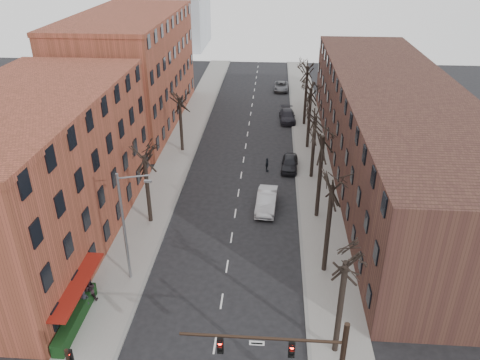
% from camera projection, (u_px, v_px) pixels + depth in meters
% --- Properties ---
extents(sidewalk_left, '(4.00, 90.00, 0.15)m').
position_uv_depth(sidewalk_left, '(181.00, 147.00, 57.87)').
color(sidewalk_left, gray).
rests_on(sidewalk_left, ground).
extents(sidewalk_right, '(4.00, 90.00, 0.15)m').
position_uv_depth(sidewalk_right, '(311.00, 151.00, 56.85)').
color(sidewalk_right, gray).
rests_on(sidewalk_right, ground).
extents(building_left_near, '(12.00, 26.00, 12.00)m').
position_uv_depth(building_left_near, '(34.00, 175.00, 37.97)').
color(building_left_near, brown).
rests_on(building_left_near, ground).
extents(building_left_far, '(12.00, 28.00, 14.00)m').
position_uv_depth(building_left_far, '(132.00, 72.00, 63.13)').
color(building_left_far, brown).
rests_on(building_left_far, ground).
extents(building_right, '(12.00, 50.00, 10.00)m').
position_uv_depth(building_right, '(393.00, 130.00, 49.63)').
color(building_right, '#462920').
rests_on(building_right, ground).
extents(awning_left, '(1.20, 7.00, 0.15)m').
position_uv_depth(awning_left, '(84.00, 314.00, 32.37)').
color(awning_left, maroon).
rests_on(awning_left, ground).
extents(hedge, '(0.80, 6.00, 1.00)m').
position_uv_depth(hedge, '(75.00, 318.00, 31.19)').
color(hedge, black).
rests_on(hedge, sidewalk_left).
extents(tree_right_a, '(5.20, 5.20, 10.00)m').
position_uv_depth(tree_right_a, '(334.00, 351.00, 29.51)').
color(tree_right_a, black).
rests_on(tree_right_a, ground).
extents(tree_right_b, '(5.20, 5.20, 10.80)m').
position_uv_depth(tree_right_b, '(324.00, 271.00, 36.58)').
color(tree_right_b, black).
rests_on(tree_right_b, ground).
extents(tree_right_c, '(5.20, 5.20, 11.60)m').
position_uv_depth(tree_right_c, '(316.00, 217.00, 43.65)').
color(tree_right_c, black).
rests_on(tree_right_c, ground).
extents(tree_right_d, '(5.20, 5.20, 10.00)m').
position_uv_depth(tree_right_d, '(311.00, 177.00, 50.72)').
color(tree_right_d, black).
rests_on(tree_right_d, ground).
extents(tree_right_e, '(5.20, 5.20, 10.80)m').
position_uv_depth(tree_right_e, '(307.00, 148.00, 57.79)').
color(tree_right_e, black).
rests_on(tree_right_e, ground).
extents(tree_right_f, '(5.20, 5.20, 11.60)m').
position_uv_depth(tree_right_f, '(304.00, 125.00, 64.86)').
color(tree_right_f, black).
rests_on(tree_right_f, ground).
extents(tree_left_a, '(5.20, 5.20, 9.50)m').
position_uv_depth(tree_left_a, '(151.00, 222.00, 42.86)').
color(tree_left_a, black).
rests_on(tree_left_a, ground).
extents(tree_left_b, '(5.20, 5.20, 9.50)m').
position_uv_depth(tree_left_b, '(183.00, 151.00, 57.00)').
color(tree_left_b, black).
rests_on(tree_left_b, ground).
extents(streetlight, '(2.45, 0.22, 9.03)m').
position_uv_depth(streetlight, '(126.00, 223.00, 33.43)').
color(streetlight, slate).
rests_on(streetlight, ground).
extents(silver_sedan, '(2.16, 5.31, 1.71)m').
position_uv_depth(silver_sedan, '(267.00, 201.00, 44.55)').
color(silver_sedan, '#A8A9AF').
rests_on(silver_sedan, ground).
extents(parked_car_near, '(2.08, 4.55, 1.51)m').
position_uv_depth(parked_car_near, '(290.00, 163.00, 52.16)').
color(parked_car_near, black).
rests_on(parked_car_near, ground).
extents(parked_car_mid, '(2.37, 5.31, 1.51)m').
position_uv_depth(parked_car_mid, '(287.00, 116.00, 65.82)').
color(parked_car_mid, black).
rests_on(parked_car_mid, ground).
extents(parked_car_far, '(2.49, 5.09, 1.39)m').
position_uv_depth(parked_car_far, '(281.00, 86.00, 78.97)').
color(parked_car_far, '#5B5D63').
rests_on(parked_car_far, ground).
extents(pedestrian_a, '(0.65, 0.50, 1.61)m').
position_uv_depth(pedestrian_a, '(85.00, 301.00, 32.21)').
color(pedestrian_a, black).
rests_on(pedestrian_a, sidewalk_left).
extents(pedestrian_b, '(1.14, 1.03, 1.92)m').
position_uv_depth(pedestrian_b, '(90.00, 290.00, 32.98)').
color(pedestrian_b, black).
rests_on(pedestrian_b, sidewalk_left).
extents(pedestrian_crossing, '(0.58, 0.99, 1.58)m').
position_uv_depth(pedestrian_crossing, '(267.00, 165.00, 51.69)').
color(pedestrian_crossing, black).
rests_on(pedestrian_crossing, ground).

